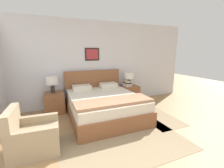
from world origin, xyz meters
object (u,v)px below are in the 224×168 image
object	(u,v)px
table_lamp_by_door	(129,76)
armchair	(33,137)
table_lamp_near_window	(52,81)
nightstand_near_window	(55,103)
bed	(104,105)
nightstand_by_door	(130,94)

from	to	relation	value
table_lamp_by_door	armchair	bearing A→B (deg)	-148.24
armchair	table_lamp_near_window	size ratio (longest dim) A/B	1.77
nightstand_near_window	table_lamp_by_door	xyz separation A→B (m)	(2.35, 0.03, 0.60)
bed	table_lamp_by_door	xyz separation A→B (m)	(1.17, 0.79, 0.57)
nightstand_near_window	nightstand_by_door	xyz separation A→B (m)	(2.37, 0.00, 0.00)
bed	armchair	distance (m)	1.83
nightstand_near_window	table_lamp_by_door	size ratio (longest dim) A/B	1.26
table_lamp_by_door	table_lamp_near_window	bearing A→B (deg)	180.00
nightstand_near_window	bed	bearing A→B (deg)	-32.66
bed	table_lamp_near_window	xyz separation A→B (m)	(-1.20, 0.79, 0.57)
bed	table_lamp_by_door	size ratio (longest dim) A/B	4.61
bed	armchair	world-z (taller)	bed
nightstand_near_window	table_lamp_near_window	distance (m)	0.60
bed	armchair	bearing A→B (deg)	-150.03
nightstand_by_door	table_lamp_by_door	size ratio (longest dim) A/B	1.26
armchair	table_lamp_by_door	world-z (taller)	table_lamp_by_door
table_lamp_near_window	table_lamp_by_door	distance (m)	2.37
nightstand_by_door	table_lamp_near_window	distance (m)	2.46
armchair	nightstand_near_window	xyz separation A→B (m)	(0.40, 1.67, 0.01)
armchair	nightstand_near_window	bearing A→B (deg)	168.88
table_lamp_near_window	table_lamp_by_door	world-z (taller)	same
nightstand_by_door	bed	bearing A→B (deg)	-147.34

